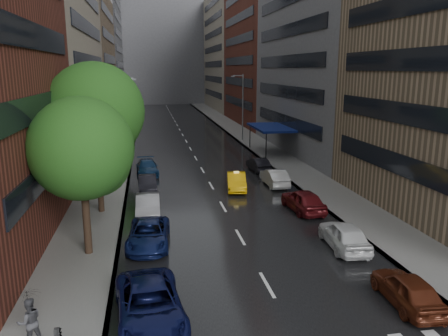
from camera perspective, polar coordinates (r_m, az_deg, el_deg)
The scene contains 17 objects.
ground at distance 17.91m, azimuth 9.29°, elevation -20.73°, with size 220.00×220.00×0.00m, color gray.
road at distance 64.98m, azimuth -5.28°, elevation 4.07°, with size 14.00×140.00×0.01m, color black.
sidewalk_left at distance 64.87m, azimuth -13.25°, elevation 3.83°, with size 4.00×140.00×0.15m, color gray.
sidewalk_right at distance 66.30m, azimuth 2.51°, elevation 4.35°, with size 4.00×140.00×0.15m, color gray.
buildings_left at distance 73.72m, azimuth -18.41°, elevation 16.99°, with size 8.00×108.00×38.00m.
buildings_right at distance 73.73m, azimuth 6.22°, elevation 16.80°, with size 8.05×109.10×36.00m.
building_far at distance 132.26m, azimuth -8.01°, elevation 15.39°, with size 40.00×14.00×32.00m, color slate.
tree_near at distance 23.50m, azimuth -18.13°, elevation 2.38°, with size 5.36×5.36×8.55m.
tree_mid at distance 30.38m, azimuth -16.47°, elevation 7.10°, with size 6.50×6.50×10.35m.
tree_far at distance 45.79m, azimuth -14.28°, elevation 6.71°, with size 4.84×4.84×7.71m.
taxi at distance 36.32m, azimuth 1.63°, elevation -1.75°, with size 1.49×4.28×1.41m, color #EEAD0C.
parked_cars_left at distance 28.01m, azimuth -9.88°, elevation -6.38°, with size 3.05×30.61×1.54m.
parked_cars_right at distance 30.58m, azimuth 10.85°, elevation -4.73°, with size 2.19×29.64×1.60m.
ped_black_umbrella at distance 17.75m, azimuth -24.16°, elevation -16.91°, with size 1.07×0.98×2.09m.
street_lamp_left at distance 44.37m, azimuth -13.24°, elevation 6.08°, with size 1.74×0.22×9.00m.
street_lamp_right at distance 60.62m, azimuth 2.39°, elevation 8.13°, with size 1.74×0.22×9.00m.
awning at distance 51.47m, azimuth 6.14°, elevation 5.27°, with size 4.00×8.00×3.12m.
Camera 1 is at (-5.22, -14.02, 9.86)m, focal length 35.00 mm.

